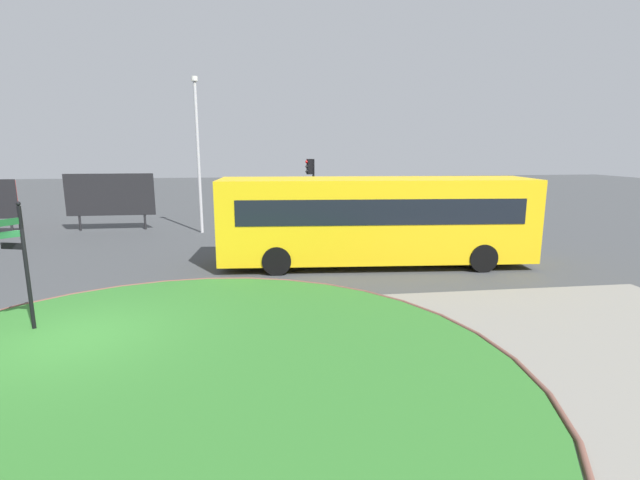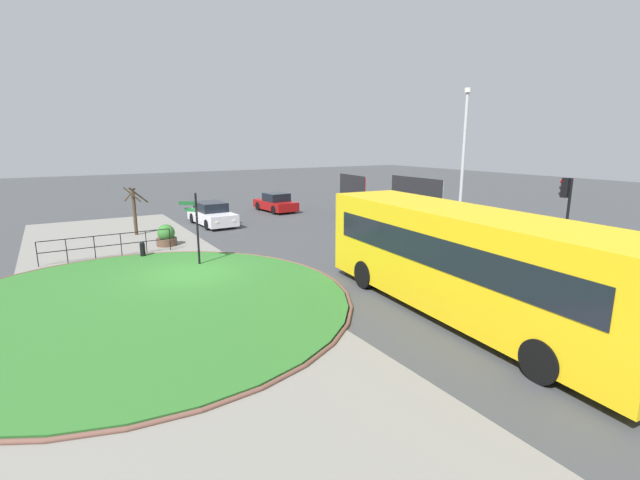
# 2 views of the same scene
# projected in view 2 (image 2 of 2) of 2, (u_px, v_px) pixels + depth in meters

# --- Properties ---
(ground) EXTENTS (120.00, 120.00, 0.00)m
(ground) POSITION_uv_depth(u_px,v_px,m) (190.00, 275.00, 17.73)
(ground) COLOR #3D3F42
(sidewalk_paving) EXTENTS (32.00, 8.33, 0.02)m
(sidewalk_paving) POSITION_uv_depth(u_px,v_px,m) (141.00, 282.00, 16.81)
(sidewalk_paving) COLOR gray
(sidewalk_paving) RESTS_ON ground
(grass_island) EXTENTS (13.49, 13.49, 0.10)m
(grass_island) POSITION_uv_depth(u_px,v_px,m) (140.00, 304.00, 14.48)
(grass_island) COLOR #2D6B28
(grass_island) RESTS_ON ground
(grass_kerb_ring) EXTENTS (13.80, 13.80, 0.11)m
(grass_kerb_ring) POSITION_uv_depth(u_px,v_px,m) (140.00, 304.00, 14.48)
(grass_kerb_ring) COLOR brown
(grass_kerb_ring) RESTS_ON ground
(signpost_directional) EXTENTS (0.62, 0.79, 3.12)m
(signpost_directional) POSITION_uv_depth(u_px,v_px,m) (196.00, 224.00, 18.67)
(signpost_directional) COLOR black
(signpost_directional) RESTS_ON ground
(bollard_foreground) EXTENTS (0.23, 0.23, 0.77)m
(bollard_foreground) POSITION_uv_depth(u_px,v_px,m) (143.00, 249.00, 20.25)
(bollard_foreground) COLOR black
(bollard_foreground) RESTS_ON ground
(railing_grass_edge) EXTENTS (0.15, 5.49, 1.09)m
(railing_grass_edge) POSITION_uv_depth(u_px,v_px,m) (108.00, 243.00, 20.12)
(railing_grass_edge) COLOR black
(railing_grass_edge) RESTS_ON ground
(bus_yellow) EXTENTS (11.48, 3.42, 3.22)m
(bus_yellow) POSITION_uv_depth(u_px,v_px,m) (465.00, 261.00, 13.22)
(bus_yellow) COLOR yellow
(bus_yellow) RESTS_ON ground
(car_near_lane) EXTENTS (4.03, 2.05, 1.39)m
(car_near_lane) POSITION_uv_depth(u_px,v_px,m) (276.00, 203.00, 33.60)
(car_near_lane) COLOR maroon
(car_near_lane) RESTS_ON ground
(car_far_lane) EXTENTS (4.52, 1.98, 1.44)m
(car_far_lane) POSITION_uv_depth(u_px,v_px,m) (212.00, 214.00, 28.15)
(car_far_lane) COLOR silver
(car_far_lane) RESTS_ON ground
(traffic_light_near) EXTENTS (0.48, 0.31, 3.75)m
(traffic_light_near) POSITION_uv_depth(u_px,v_px,m) (565.00, 203.00, 18.03)
(traffic_light_near) COLOR black
(traffic_light_near) RESTS_ON ground
(lamppost_tall) EXTENTS (0.32, 0.32, 7.73)m
(lamppost_tall) POSITION_uv_depth(u_px,v_px,m) (463.00, 162.00, 22.61)
(lamppost_tall) COLOR #B7B7BC
(lamppost_tall) RESTS_ON ground
(billboard_left) EXTENTS (4.53, 0.18, 3.00)m
(billboard_left) POSITION_uv_depth(u_px,v_px,m) (416.00, 196.00, 27.83)
(billboard_left) COLOR black
(billboard_left) RESTS_ON ground
(billboard_right) EXTENTS (3.50, 0.44, 2.80)m
(billboard_right) POSITION_uv_depth(u_px,v_px,m) (352.00, 189.00, 32.45)
(billboard_right) COLOR black
(billboard_right) RESTS_ON ground
(planter_near_signpost) EXTENTS (1.00, 1.00, 1.10)m
(planter_near_signpost) POSITION_uv_depth(u_px,v_px,m) (166.00, 236.00, 22.59)
(planter_near_signpost) COLOR brown
(planter_near_signpost) RESTS_ON ground
(street_tree_bare) EXTENTS (1.22, 1.26, 2.77)m
(street_tree_bare) POSITION_uv_depth(u_px,v_px,m) (134.00, 208.00, 24.90)
(street_tree_bare) COLOR #423323
(street_tree_bare) RESTS_ON ground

